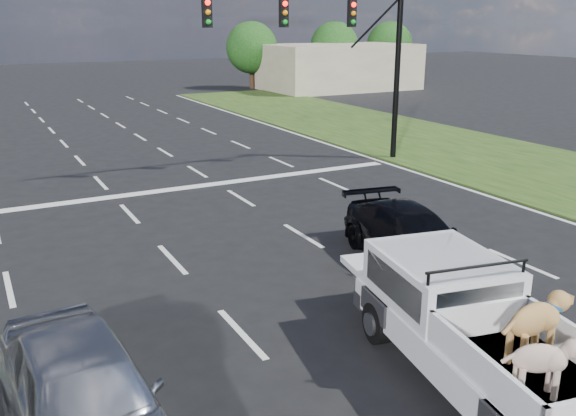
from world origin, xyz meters
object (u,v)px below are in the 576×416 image
(traffic_signal, at_px, (346,38))
(black_coupe, at_px, (410,237))
(pickup_truck, at_px, (473,328))
(silver_sedan, at_px, (84,398))

(traffic_signal, relative_size, black_coupe, 2.06)
(pickup_truck, xyz_separation_m, black_coupe, (2.20, 4.20, -0.25))
(pickup_truck, distance_m, black_coupe, 4.75)
(traffic_signal, height_order, black_coupe, traffic_signal)
(silver_sedan, distance_m, black_coupe, 8.25)
(traffic_signal, relative_size, pickup_truck, 1.71)
(traffic_signal, xyz_separation_m, silver_sedan, (-11.92, -12.34, -3.98))
(pickup_truck, bearing_deg, silver_sedan, 178.58)
(silver_sedan, bearing_deg, pickup_truck, -15.51)
(traffic_signal, height_order, silver_sedan, traffic_signal)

